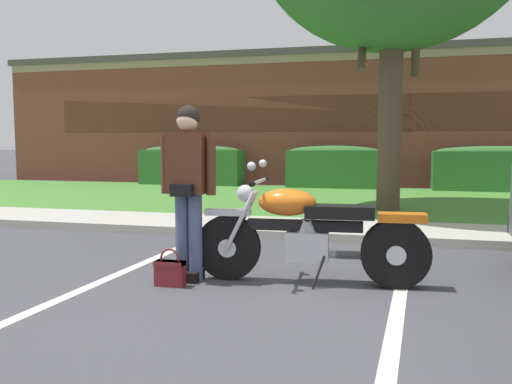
% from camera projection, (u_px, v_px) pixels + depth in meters
% --- Properties ---
extents(ground_plane, '(140.00, 140.00, 0.00)m').
position_uv_depth(ground_plane, '(296.00, 310.00, 4.33)').
color(ground_plane, '#424247').
extents(curb_strip, '(60.00, 0.20, 0.12)m').
position_uv_depth(curb_strip, '(336.00, 237.00, 7.28)').
color(curb_strip, '#B7B2A8').
rests_on(curb_strip, ground).
extents(concrete_walk, '(60.00, 1.50, 0.08)m').
position_uv_depth(concrete_walk, '(342.00, 229.00, 8.10)').
color(concrete_walk, '#B7B2A8').
rests_on(concrete_walk, ground).
extents(grass_lawn, '(60.00, 6.56, 0.06)m').
position_uv_depth(grass_lawn, '(359.00, 201.00, 11.98)').
color(grass_lawn, '#478433').
rests_on(grass_lawn, ground).
extents(stall_stripe_0, '(0.34, 4.40, 0.01)m').
position_uv_depth(stall_stripe_0, '(90.00, 286.00, 5.02)').
color(stall_stripe_0, silver).
rests_on(stall_stripe_0, ground).
extents(stall_stripe_1, '(0.34, 4.40, 0.01)m').
position_uv_depth(stall_stripe_1, '(398.00, 310.00, 4.32)').
color(stall_stripe_1, silver).
rests_on(stall_stripe_1, ground).
extents(motorcycle, '(2.24, 0.82, 1.18)m').
position_uv_depth(motorcycle, '(319.00, 234.00, 5.09)').
color(motorcycle, black).
rests_on(motorcycle, ground).
extents(rider_person, '(0.57, 0.32, 1.70)m').
position_uv_depth(rider_person, '(188.00, 180.00, 5.17)').
color(rider_person, black).
rests_on(rider_person, ground).
extents(handbag, '(0.28, 0.13, 0.36)m').
position_uv_depth(handbag, '(170.00, 271.00, 5.03)').
color(handbag, maroon).
rests_on(handbag, ground).
extents(hedge_left, '(3.14, 0.90, 1.24)m').
position_uv_depth(hedge_left, '(192.00, 165.00, 16.25)').
color(hedge_left, '#336B2D').
rests_on(hedge_left, ground).
extents(hedge_center_left, '(2.62, 0.90, 1.24)m').
position_uv_depth(hedge_center_left, '(334.00, 166.00, 15.17)').
color(hedge_center_left, '#336B2D').
rests_on(hedge_center_left, ground).
extents(hedge_center_right, '(3.27, 0.90, 1.24)m').
position_uv_depth(hedge_center_right, '(497.00, 168.00, 14.10)').
color(hedge_center_right, '#336B2D').
rests_on(hedge_center_right, ground).
extents(brick_building, '(27.08, 9.21, 4.19)m').
position_uv_depth(brick_building, '(407.00, 121.00, 19.83)').
color(brick_building, brown).
rests_on(brick_building, ground).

